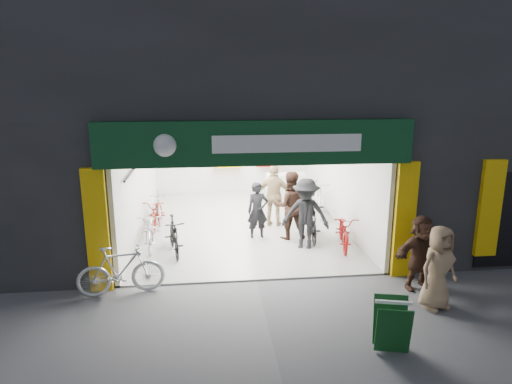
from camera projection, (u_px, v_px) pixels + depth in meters
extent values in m
plane|color=#56565B|center=(256.00, 281.00, 9.95)|extent=(60.00, 60.00, 0.00)
cube|color=#232326|center=(271.00, 28.00, 13.48)|extent=(16.00, 10.00, 4.50)
cube|color=#232326|center=(57.00, 165.00, 13.75)|extent=(5.00, 10.00, 3.50)
cube|color=#232326|center=(420.00, 158.00, 14.99)|extent=(6.00, 10.00, 3.50)
cube|color=#9E9E99|center=(241.00, 224.00, 13.80)|extent=(6.00, 8.00, 0.04)
cube|color=silver|center=(233.00, 151.00, 17.37)|extent=(6.00, 0.20, 3.20)
cube|color=silver|center=(139.00, 175.00, 13.10)|extent=(0.10, 8.00, 3.20)
cube|color=silver|center=(339.00, 170.00, 13.74)|extent=(0.10, 8.00, 3.20)
cube|color=white|center=(241.00, 116.00, 13.02)|extent=(6.00, 8.00, 0.10)
cube|color=black|center=(256.00, 127.00, 9.23)|extent=(6.00, 0.30, 0.30)
cube|color=#0C3820|center=(257.00, 143.00, 9.09)|extent=(6.40, 0.25, 0.90)
cube|color=white|center=(288.00, 144.00, 9.02)|extent=(3.00, 0.02, 0.35)
cube|color=yellow|center=(97.00, 231.00, 9.23)|extent=(0.45, 0.12, 2.60)
cube|color=yellow|center=(405.00, 220.00, 9.93)|extent=(0.45, 0.12, 2.60)
cube|color=yellow|center=(490.00, 209.00, 10.09)|extent=(0.50, 0.12, 2.20)
cylinder|color=black|center=(140.00, 161.00, 12.41)|extent=(0.06, 5.00, 0.06)
cube|color=silver|center=(286.00, 188.00, 16.29)|extent=(1.40, 0.60, 1.00)
cube|color=white|center=(250.00, 129.00, 10.33)|extent=(1.30, 0.35, 0.04)
cube|color=white|center=(244.00, 122.00, 12.07)|extent=(1.30, 0.35, 0.04)
cube|color=white|center=(239.00, 116.00, 13.80)|extent=(1.30, 0.35, 0.04)
cube|color=white|center=(235.00, 112.00, 15.54)|extent=(1.30, 0.35, 0.04)
imported|color=silver|center=(151.00, 229.00, 11.87)|extent=(0.79, 1.90, 0.97)
imported|color=black|center=(174.00, 236.00, 11.38)|extent=(0.73, 1.64, 0.95)
imported|color=maroon|center=(157.00, 213.00, 13.38)|extent=(0.71, 1.76, 0.90)
imported|color=#A4A3A8|center=(159.00, 206.00, 13.95)|extent=(0.67, 1.68, 0.98)
imported|color=black|center=(312.00, 220.00, 12.42)|extent=(0.71, 1.88, 1.11)
imported|color=maroon|center=(344.00, 230.00, 11.84)|extent=(0.95, 1.84, 0.92)
imported|color=silver|center=(318.00, 197.00, 14.56)|extent=(0.72, 2.05, 1.21)
imported|color=silver|center=(121.00, 270.00, 9.23)|extent=(1.80, 0.77, 1.05)
imported|color=black|center=(258.00, 211.00, 12.40)|extent=(0.62, 0.45, 1.59)
imported|color=#331F17|center=(290.00, 206.00, 12.34)|extent=(0.94, 0.74, 1.89)
imported|color=black|center=(306.00, 214.00, 11.61)|extent=(1.36, 1.05, 1.86)
imported|color=#9A835A|center=(275.00, 196.00, 13.37)|extent=(1.18, 0.75, 1.88)
imported|color=#987858|center=(438.00, 268.00, 8.62)|extent=(0.93, 0.75, 1.65)
imported|color=#3D261B|center=(420.00, 252.00, 9.46)|extent=(1.54, 0.87, 1.59)
cube|color=#104018|center=(393.00, 331.00, 7.16)|extent=(0.58, 0.33, 0.83)
cube|color=#104018|center=(390.00, 320.00, 7.51)|extent=(0.58, 0.33, 0.83)
cube|color=white|center=(394.00, 302.00, 7.24)|extent=(0.57, 0.19, 0.05)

